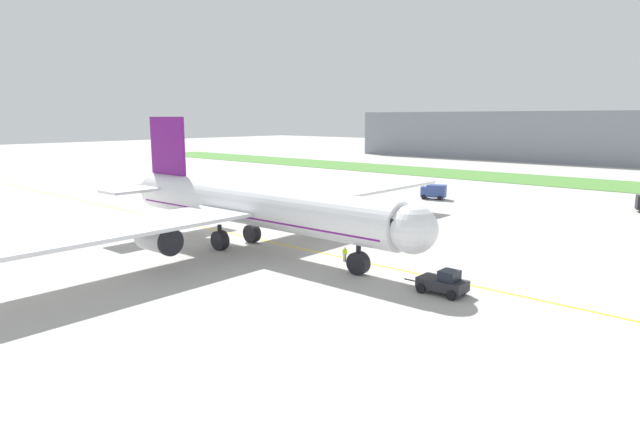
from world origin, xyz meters
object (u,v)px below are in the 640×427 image
(pushback_tug, at_px, (444,283))
(service_truck_fuel_bowser, at_px, (434,191))
(airliner_foreground, at_px, (249,205))
(ground_crew_wingwalker_port, at_px, (345,253))

(pushback_tug, distance_m, service_truck_fuel_bowser, 58.98)
(pushback_tug, bearing_deg, service_truck_fuel_bowser, 120.55)
(airliner_foreground, bearing_deg, pushback_tug, 0.64)
(pushback_tug, height_order, ground_crew_wingwalker_port, pushback_tug)
(ground_crew_wingwalker_port, relative_size, service_truck_fuel_bowser, 0.32)
(pushback_tug, xyz_separation_m, service_truck_fuel_bowser, (-29.98, 50.79, 0.50))
(airliner_foreground, distance_m, ground_crew_wingwalker_port, 13.33)
(airliner_foreground, relative_size, ground_crew_wingwalker_port, 47.71)
(service_truck_fuel_bowser, bearing_deg, pushback_tug, -59.45)
(ground_crew_wingwalker_port, bearing_deg, service_truck_fuel_bowser, 108.74)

